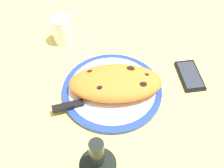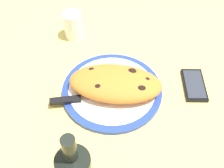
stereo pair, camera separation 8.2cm
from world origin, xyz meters
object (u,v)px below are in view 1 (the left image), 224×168
Objects in this scene: calzone at (116,82)px; fork at (108,70)px; plate at (112,90)px; smartphone at (190,76)px; knife at (79,104)px; water_glass at (62,31)px.

calzone is 7.99cm from fork.
plate is 3.79cm from calzone.
calzone is 24.21cm from smartphone.
water_glass is at bearing -65.37° from knife.
smartphone is (-21.81, -9.78, -3.86)cm from calzone.
fork is (3.40, -6.75, -2.59)cm from calzone.
calzone is (-1.04, -0.27, 3.64)cm from plate.
fork is 22.58cm from water_glass.
smartphone is (-31.10, -17.44, -1.56)cm from knife.
plate is at bearing 108.62° from fork.
knife is at bearing 67.79° from fork.
fork reaches higher than plate.
fork is at bearing -71.38° from plate.
calzone is at bearing 137.97° from water_glass.
knife is (5.88, 14.41, 0.29)cm from fork.
knife is 35.68cm from smartphone.
knife is at bearing 39.53° from calzone.
water_glass is at bearing -35.04° from fork.
smartphone is (-22.85, -10.04, -0.22)cm from plate.
plate is at bearing 136.19° from water_glass.
smartphone is 1.47× the size of water_glass.
knife is at bearing 41.89° from plate.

